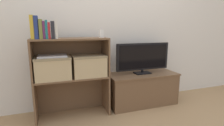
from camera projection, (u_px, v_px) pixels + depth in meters
ground_plane at (116, 114)px, 2.19m from camera, size 16.00×16.00×0.00m
wall_back at (105, 18)px, 2.37m from camera, size 10.00×0.05×2.40m
tv_stand at (142, 88)px, 2.48m from camera, size 0.97×0.43×0.44m
tv at (143, 57)px, 2.39m from camera, size 0.77×0.14×0.42m
bookshelf_lower_tier at (72, 89)px, 2.18m from camera, size 0.86×0.33×0.49m
bookshelf_upper_tier at (70, 52)px, 2.09m from camera, size 0.86×0.33×0.46m
book_mustard at (32, 27)px, 1.79m from camera, size 0.03×0.13×0.24m
book_navy at (36, 28)px, 1.80m from camera, size 0.04×0.13×0.23m
book_olive at (41, 29)px, 1.82m from camera, size 0.03×0.15×0.20m
book_plum at (44, 30)px, 1.83m from camera, size 0.02×0.12×0.18m
book_teal at (47, 30)px, 1.84m from camera, size 0.02×0.13×0.19m
book_crimson at (49, 31)px, 1.85m from camera, size 0.02×0.13×0.17m
book_charcoal at (53, 30)px, 1.86m from camera, size 0.04×0.15×0.18m
book_ivory at (56, 29)px, 1.87m from camera, size 0.03×0.12×0.20m
baby_monitor at (101, 34)px, 2.11m from camera, size 0.05×0.03×0.12m
storage_basket_left at (53, 67)px, 1.98m from camera, size 0.39×0.30×0.25m
storage_basket_right at (89, 64)px, 2.11m from camera, size 0.39×0.30×0.25m
laptop at (52, 56)px, 1.96m from camera, size 0.31×0.22×0.02m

